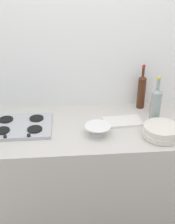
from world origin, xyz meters
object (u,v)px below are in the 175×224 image
mixing_bowl (98,130)px  condiment_jar_rear (153,107)px  wine_bottle_leftmost (141,91)px  plate_stack (161,131)px  cutting_board (123,121)px  wine_bottle_mid_left (156,106)px  stovetop_hob (20,126)px

mixing_bowl → condiment_jar_rear: bearing=32.8°
wine_bottle_leftmost → plate_stack: bearing=-85.6°
plate_stack → cutting_board: (-0.23, 0.22, -0.03)m
wine_bottle_mid_left → cutting_board: size_ratio=1.27×
wine_bottle_leftmost → cutting_board: size_ratio=1.27×
cutting_board → condiment_jar_rear: bearing=30.2°
stovetop_hob → condiment_jar_rear: condiment_jar_rear is taller
mixing_bowl → cutting_board: bearing=36.2°
cutting_board → plate_stack: bearing=-43.5°
wine_bottle_mid_left → condiment_jar_rear: (0.05, 0.19, -0.11)m
mixing_bowl → cutting_board: mixing_bowl is taller
stovetop_hob → wine_bottle_mid_left: (0.99, -0.01, 0.13)m
wine_bottle_leftmost → condiment_jar_rear: bearing=-41.3°
mixing_bowl → wine_bottle_mid_left: bearing=15.7°
plate_stack → condiment_jar_rear: size_ratio=3.34×
wine_bottle_mid_left → plate_stack: bearing=-90.7°
wine_bottle_mid_left → cutting_board: (-0.23, 0.03, -0.14)m
mixing_bowl → plate_stack: bearing=-8.4°
wine_bottle_mid_left → mixing_bowl: 0.46m
wine_bottle_leftmost → stovetop_hob: bearing=-165.0°
stovetop_hob → mixing_bowl: mixing_bowl is taller
wine_bottle_mid_left → mixing_bowl: size_ratio=2.01×
wine_bottle_leftmost → wine_bottle_mid_left: size_ratio=1.00×
condiment_jar_rear → cutting_board: size_ratio=0.27×
wine_bottle_mid_left → condiment_jar_rear: wine_bottle_mid_left is taller
plate_stack → mixing_bowl: 0.44m
stovetop_hob → cutting_board: 0.76m
stovetop_hob → wine_bottle_leftmost: bearing=15.0°
plate_stack → mixing_bowl: bearing=171.6°
wine_bottle_leftmost → wine_bottle_mid_left: (0.04, -0.27, 0.00)m
cutting_board → wine_bottle_leftmost: bearing=51.2°
plate_stack → condiment_jar_rear: plate_stack is taller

